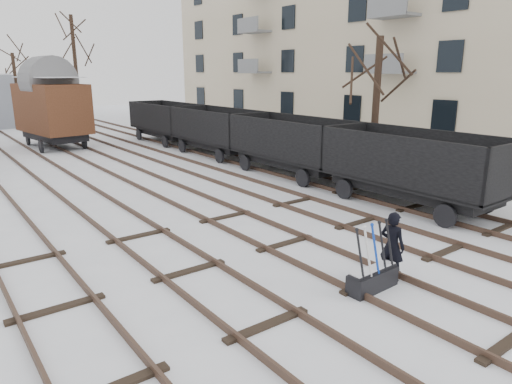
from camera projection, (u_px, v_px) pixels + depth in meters
ground at (371, 283)px, 10.30m from camera, size 120.00×120.00×0.00m
tracks at (134, 175)px, 20.86m from camera, size 13.90×52.00×0.16m
apartment_block at (407, 19)px, 30.65m from camera, size 10.12×45.00×16.10m
ground_frame at (373, 278)px, 9.93m from camera, size 1.31×0.46×1.49m
worker at (392, 246)px, 10.31m from camera, size 0.47×0.64×1.62m
freight_wagon_a at (412, 178)px, 16.01m from camera, size 2.57×6.43×2.62m
freight_wagon_b at (292, 153)px, 20.96m from camera, size 2.57×6.43×2.62m
freight_wagon_c at (217, 138)px, 25.91m from camera, size 2.57×6.43×2.62m
freight_wagon_d at (167, 127)px, 30.86m from camera, size 2.57×6.43×2.62m
box_van_wagon at (52, 107)px, 28.40m from camera, size 3.77×6.05×4.34m
tree_near at (375, 112)px, 18.99m from camera, size 0.30×0.30×6.03m
tree_far_left at (17, 88)px, 42.18m from camera, size 0.30×0.30×6.32m
tree_far_right at (76, 73)px, 37.26m from camera, size 0.30×0.30×9.04m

